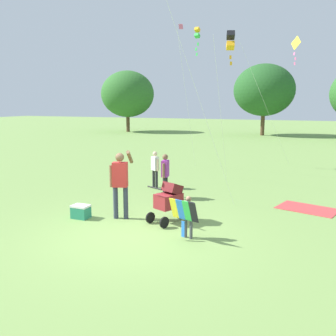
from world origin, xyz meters
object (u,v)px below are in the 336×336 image
object	(u,v)px
person_sitting_far	(155,167)
cooler_box	(81,212)
person_adult_flyer	(120,179)
stroller	(169,199)
picnic_blanket	(307,209)
person_couple_left	(165,172)
child_with_butterfly_kite	(187,213)
kite_orange_delta	(293,51)
kite_blue_high	(197,35)
kite_green_novelty	(230,41)

from	to	relation	value
person_sitting_far	cooler_box	world-z (taller)	person_sitting_far
person_adult_flyer	stroller	bearing A→B (deg)	9.30
person_sitting_far	person_adult_flyer	bearing A→B (deg)	-79.74
person_adult_flyer	stroller	distance (m)	1.36
person_adult_flyer	picnic_blanket	distance (m)	5.37
person_sitting_far	stroller	bearing A→B (deg)	-59.95
person_adult_flyer	person_couple_left	size ratio (longest dim) A/B	1.28
person_adult_flyer	person_couple_left	bearing A→B (deg)	84.15
child_with_butterfly_kite	kite_orange_delta	distance (m)	12.31
child_with_butterfly_kite	kite_blue_high	size ratio (longest dim) A/B	0.15
kite_blue_high	child_with_butterfly_kite	bearing A→B (deg)	-72.46
stroller	kite_orange_delta	world-z (taller)	kite_orange_delta
stroller	picnic_blanket	bearing A→B (deg)	39.13
person_adult_flyer	kite_orange_delta	world-z (taller)	kite_orange_delta
picnic_blanket	cooler_box	bearing A→B (deg)	-149.61
person_couple_left	kite_green_novelty	bearing A→B (deg)	76.02
person_adult_flyer	stroller	xyz separation A→B (m)	(1.27, 0.21, -0.43)
child_with_butterfly_kite	person_sitting_far	bearing A→B (deg)	122.85
kite_blue_high	cooler_box	bearing A→B (deg)	-91.21
person_adult_flyer	picnic_blanket	bearing A→B (deg)	32.13
child_with_butterfly_kite	kite_green_novelty	bearing A→B (deg)	96.87
stroller	cooler_box	distance (m)	2.37
kite_blue_high	person_couple_left	size ratio (longest dim) A/B	4.50
person_sitting_far	picnic_blanket	size ratio (longest dim) A/B	0.82
stroller	person_couple_left	world-z (taller)	person_couple_left
person_adult_flyer	stroller	world-z (taller)	person_adult_flyer
kite_green_novelty	person_sitting_far	world-z (taller)	kite_green_novelty
child_with_butterfly_kite	kite_orange_delta	size ratio (longest dim) A/B	0.16
person_adult_flyer	kite_green_novelty	bearing A→B (deg)	78.99
kite_green_novelty	cooler_box	world-z (taller)	kite_green_novelty
child_with_butterfly_kite	person_adult_flyer	size ratio (longest dim) A/B	0.53
kite_green_novelty	person_couple_left	world-z (taller)	kite_green_novelty
stroller	cooler_box	size ratio (longest dim) A/B	2.47
person_sitting_far	picnic_blanket	world-z (taller)	person_sitting_far
kite_green_novelty	child_with_butterfly_kite	bearing A→B (deg)	-83.13
person_couple_left	child_with_butterfly_kite	bearing A→B (deg)	-59.03
kite_orange_delta	stroller	bearing A→B (deg)	-100.33
person_adult_flyer	person_sitting_far	distance (m)	3.57
person_sitting_far	kite_blue_high	bearing A→B (deg)	91.86
person_adult_flyer	person_couple_left	world-z (taller)	person_adult_flyer
person_couple_left	cooler_box	bearing A→B (deg)	-113.91
kite_green_novelty	picnic_blanket	bearing A→B (deg)	-47.90
child_with_butterfly_kite	kite_orange_delta	bearing A→B (deg)	84.57
kite_orange_delta	cooler_box	size ratio (longest dim) A/B	13.53
person_couple_left	picnic_blanket	bearing A→B (deg)	5.89
kite_orange_delta	kite_blue_high	bearing A→B (deg)	-151.15
stroller	person_couple_left	distance (m)	2.40
kite_orange_delta	kite_green_novelty	world-z (taller)	kite_orange_delta
stroller	kite_green_novelty	bearing A→B (deg)	90.33
child_with_butterfly_kite	kite_green_novelty	distance (m)	8.54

